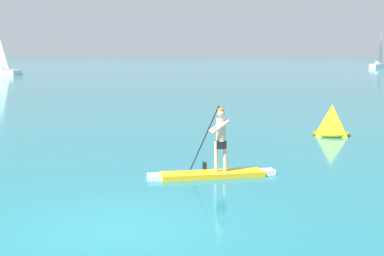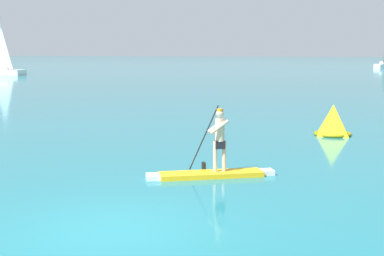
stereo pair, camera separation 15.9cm
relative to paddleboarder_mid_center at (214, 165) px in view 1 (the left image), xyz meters
The scene contains 4 objects.
ground 4.87m from the paddleboarder_mid_center, 104.43° to the right, with size 440.00×440.00×0.00m, color #1E727F.
paddleboarder_mid_center is the anchor object (origin of this frame).
race_marker_buoy 8.85m from the paddleboarder_mid_center, 66.70° to the left, with size 1.75×1.75×1.24m.
sailboat_right_horizon 89.08m from the paddleboarder_mid_center, 80.00° to the left, with size 4.10×4.97×6.15m.
Camera 1 is at (3.56, -9.82, 3.48)m, focal length 51.55 mm.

